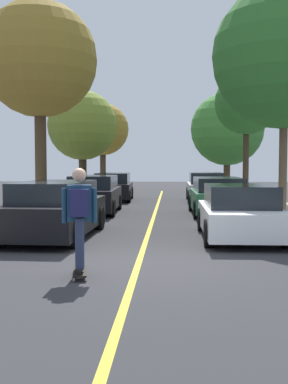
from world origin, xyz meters
The scene contains 17 objects.
ground centered at (0.00, 0.00, 0.00)m, with size 80.00×80.00×0.00m, color #2D2D30.
center_line centered at (0.00, 4.00, 0.00)m, with size 0.12×39.20×0.01m, color gold.
parked_car_left_nearest centered at (-2.33, 3.12, 0.71)m, with size 2.03×4.51×1.43m.
parked_car_left_near centered at (-2.33, 9.17, 0.71)m, with size 1.95×4.21×1.42m.
parked_car_left_far centered at (-2.33, 15.24, 0.70)m, with size 2.04×4.13×1.40m.
parked_car_right_nearest centered at (2.33, 3.19, 0.65)m, with size 1.94×4.05×1.35m.
parked_car_right_near centered at (2.33, 8.85, 0.68)m, with size 2.03×4.22×1.36m.
parked_car_right_far centered at (2.33, 14.92, 0.70)m, with size 1.90×4.33×1.43m.
street_tree_left_nearest centered at (-4.20, 8.60, 5.64)m, with size 4.21×4.21×7.65m.
street_tree_left_near centered at (-4.20, 16.98, 3.91)m, with size 3.76×3.76×5.67m.
street_tree_left_far centered at (-4.20, 24.76, 4.24)m, with size 3.64×3.64×5.94m.
street_tree_right_nearest centered at (4.20, 6.76, 5.27)m, with size 4.60×4.60×7.44m.
street_tree_right_near centered at (4.20, 14.48, 4.75)m, with size 3.05×3.05×6.16m.
street_tree_right_far centered at (4.20, 22.31, 4.07)m, with size 4.68×4.68×6.28m.
fire_hydrant centered at (-3.83, 3.68, 0.49)m, with size 0.20×0.20×0.70m.
skateboard centered at (-0.91, -1.05, 0.09)m, with size 0.37×0.87×0.10m.
skateboarder centered at (-0.90, -1.09, 1.07)m, with size 0.59×0.71×1.71m.
Camera 1 is at (0.61, -8.91, 1.89)m, focal length 44.94 mm.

